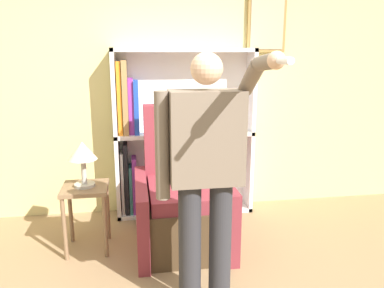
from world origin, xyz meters
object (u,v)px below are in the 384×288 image
Objects in this scene: armchair at (181,203)px; person_standing at (206,170)px; bookcase at (169,134)px; side_table at (86,199)px; table_lamp at (83,154)px.

person_standing is (0.03, -0.98, 0.62)m from armchair.
bookcase is 1.15m from side_table.
bookcase reaches higher than armchair.
bookcase reaches higher than side_table.
table_lamp is (-0.88, 0.97, -0.12)m from person_standing.
armchair is at bearing -86.92° from bookcase.
armchair is 0.72× the size of person_standing.
bookcase is 1.68m from person_standing.
bookcase is 1.07m from table_lamp.
bookcase reaches higher than person_standing.
side_table is (-0.88, 0.97, -0.53)m from person_standing.
person_standing is at bearing -88.10° from armchair.
person_standing is 1.32m from table_lamp.
bookcase is 2.98× the size of side_table.
armchair is 0.85m from side_table.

